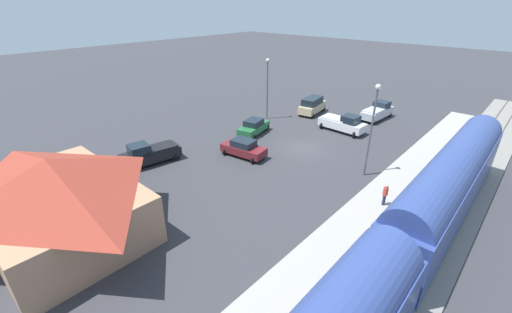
{
  "coord_description": "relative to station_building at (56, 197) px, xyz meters",
  "views": [
    {
      "loc": [
        -17.03,
        26.6,
        14.01
      ],
      "look_at": [
        1.06,
        6.39,
        1.0
      ],
      "focal_mm": 22.95,
      "sensor_mm": 36.0,
      "label": 1
    }
  ],
  "objects": [
    {
      "name": "ground_plane",
      "position": [
        -4.0,
        -22.0,
        -2.84
      ],
      "size": [
        200.0,
        200.0,
        0.0
      ],
      "primitive_type": "plane",
      "color": "#38383D"
    },
    {
      "name": "station_building",
      "position": [
        0.0,
        0.0,
        0.0
      ],
      "size": [
        12.22,
        8.8,
        5.46
      ],
      "color": "tan",
      "rests_on": "ground"
    },
    {
      "name": "pickup_silver",
      "position": [
        -5.66,
        -36.19,
        -1.81
      ],
      "size": [
        2.28,
        5.51,
        2.14
      ],
      "color": "silver",
      "rests_on": "ground"
    },
    {
      "name": "light_pole_near_platform",
      "position": [
        -11.2,
        -20.75,
        2.22
      ],
      "size": [
        0.44,
        0.44,
        8.08
      ],
      "color": "#515156",
      "rests_on": "ground"
    },
    {
      "name": "sedan_maroon",
      "position": [
        -0.59,
        -16.41,
        -1.96
      ],
      "size": [
        4.7,
        2.71,
        1.74
      ],
      "color": "maroon",
      "rests_on": "ground"
    },
    {
      "name": "sedan_green",
      "position": [
        2.69,
        -21.5,
        -1.96
      ],
      "size": [
        2.79,
        4.8,
        1.74
      ],
      "color": "#236638",
      "rests_on": "ground"
    },
    {
      "name": "pickup_white",
      "position": [
        -4.53,
        -29.06,
        -1.81
      ],
      "size": [
        5.46,
        2.63,
        2.14
      ],
      "color": "white",
      "rests_on": "ground"
    },
    {
      "name": "suv_tan",
      "position": [
        1.88,
        -32.41,
        -1.69
      ],
      "size": [
        2.65,
        5.13,
        2.22
      ],
      "color": "#C6B284",
      "rests_on": "ground"
    },
    {
      "name": "railway_track",
      "position": [
        -18.0,
        -22.0,
        -2.74
      ],
      "size": [
        4.8,
        70.0,
        0.3
      ],
      "color": "gray",
      "rests_on": "ground"
    },
    {
      "name": "light_pole_lot_center",
      "position": [
        5.1,
        -26.72,
        1.98
      ],
      "size": [
        0.44,
        0.44,
        7.63
      ],
      "color": "#515156",
      "rests_on": "ground"
    },
    {
      "name": "pickup_black",
      "position": [
        4.9,
        -9.41,
        -1.81
      ],
      "size": [
        2.9,
        5.66,
        2.14
      ],
      "color": "black",
      "rests_on": "ground"
    },
    {
      "name": "platform",
      "position": [
        -14.0,
        -22.0,
        -2.69
      ],
      "size": [
        3.2,
        46.0,
        0.3
      ],
      "color": "#A8A399",
      "rests_on": "ground"
    },
    {
      "name": "pedestrian_on_platform",
      "position": [
        -14.51,
        -16.82,
        -1.56
      ],
      "size": [
        0.36,
        0.36,
        1.71
      ],
      "color": "#23284C",
      "rests_on": "platform"
    }
  ]
}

